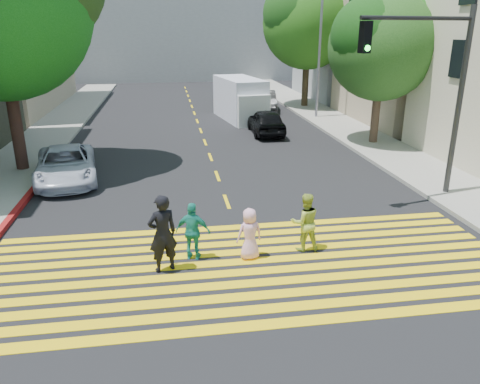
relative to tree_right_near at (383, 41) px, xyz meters
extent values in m
plane|color=black|center=(-8.60, -13.25, -5.11)|extent=(120.00, 120.00, 0.00)
cube|color=gray|center=(-17.10, 8.75, -5.04)|extent=(3.00, 40.00, 0.15)
cube|color=gray|center=(-0.10, 1.75, -5.04)|extent=(3.00, 60.00, 0.15)
cube|color=maroon|center=(-15.50, -7.25, -5.03)|extent=(0.20, 8.00, 0.16)
cube|color=yellow|center=(-8.60, -14.45, -5.11)|extent=(13.40, 0.35, 0.01)
cube|color=yellow|center=(-8.60, -13.90, -5.11)|extent=(13.40, 0.35, 0.01)
cube|color=yellow|center=(-8.60, -13.35, -5.11)|extent=(13.40, 0.35, 0.01)
cube|color=yellow|center=(-8.60, -12.80, -5.11)|extent=(13.40, 0.35, 0.01)
cube|color=yellow|center=(-8.60, -12.25, -5.11)|extent=(13.40, 0.35, 0.01)
cube|color=yellow|center=(-8.60, -11.70, -5.11)|extent=(13.40, 0.35, 0.01)
cube|color=yellow|center=(-8.60, -11.15, -5.11)|extent=(13.40, 0.35, 0.01)
cube|color=yellow|center=(-8.60, -10.60, -5.11)|extent=(13.40, 0.35, 0.01)
cube|color=yellow|center=(-8.60, -10.05, -5.11)|extent=(13.40, 0.35, 0.01)
cube|color=yellow|center=(-8.60, -9.50, -5.11)|extent=(13.40, 0.35, 0.01)
cube|color=yellow|center=(-8.60, -7.25, -5.11)|extent=(0.12, 1.40, 0.01)
cube|color=yellow|center=(-8.60, -4.25, -5.11)|extent=(0.12, 1.40, 0.01)
cube|color=yellow|center=(-8.60, -1.25, -5.11)|extent=(0.12, 1.40, 0.01)
cube|color=yellow|center=(-8.60, 1.75, -5.11)|extent=(0.12, 1.40, 0.01)
cube|color=yellow|center=(-8.60, 4.75, -5.11)|extent=(0.12, 1.40, 0.01)
cube|color=yellow|center=(-8.60, 7.75, -5.11)|extent=(0.12, 1.40, 0.01)
cube|color=yellow|center=(-8.60, 10.75, -5.11)|extent=(0.12, 1.40, 0.01)
cube|color=yellow|center=(-8.60, 13.75, -5.11)|extent=(0.12, 1.40, 0.01)
cube|color=yellow|center=(-8.60, 16.75, -5.11)|extent=(0.12, 1.40, 0.01)
cube|color=yellow|center=(-8.60, 19.75, -5.11)|extent=(0.12, 1.40, 0.01)
cube|color=yellow|center=(-8.60, 22.75, -5.11)|extent=(0.12, 1.40, 0.01)
cube|color=yellow|center=(-8.60, 25.75, -5.11)|extent=(0.12, 1.40, 0.01)
cube|color=tan|center=(6.40, 5.75, -0.11)|extent=(10.00, 10.00, 10.00)
cube|color=gray|center=(6.40, 16.75, -0.11)|extent=(10.00, 10.00, 10.00)
cube|color=gray|center=(-8.60, 34.75, 0.89)|extent=(30.00, 8.00, 12.00)
cylinder|color=black|center=(-16.58, -2.36, -3.29)|extent=(0.49, 0.49, 3.65)
cylinder|color=#3A221D|center=(-0.06, -0.04, -3.74)|extent=(0.48, 0.48, 2.76)
sphere|color=#143B10|center=(-0.06, -0.04, -0.28)|extent=(6.13, 6.13, 5.19)
sphere|color=#224B19|center=(0.90, 0.44, 0.50)|extent=(4.60, 4.60, 3.89)
sphere|color=#0D3507|center=(-0.92, -0.41, 0.24)|extent=(4.29, 4.29, 3.63)
cylinder|color=black|center=(-0.21, 12.03, -3.41)|extent=(0.56, 0.56, 3.41)
sphere|color=#1F4513|center=(-0.21, 12.03, 0.90)|extent=(7.59, 7.59, 6.50)
sphere|color=#235D0B|center=(1.01, 12.59, 1.88)|extent=(5.69, 5.69, 4.88)
sphere|color=#193C12|center=(-1.29, 11.61, 1.55)|extent=(5.31, 5.31, 4.55)
imported|color=black|center=(-10.75, -11.82, -4.12)|extent=(0.84, 0.69, 1.98)
imported|color=#A7BC40|center=(-7.00, -11.24, -4.31)|extent=(0.79, 0.62, 1.61)
imported|color=#F1ABC9|center=(-8.54, -11.50, -4.43)|extent=(0.74, 0.55, 1.38)
imported|color=teal|center=(-9.99, -11.31, -4.34)|extent=(0.97, 0.63, 1.54)
imported|color=silver|center=(-14.50, -3.99, -4.45)|extent=(2.93, 5.05, 1.32)
imported|color=black|center=(-5.01, 3.22, -4.40)|extent=(1.81, 4.25, 1.43)
imported|color=#9C9C9C|center=(-5.29, 15.15, -4.40)|extent=(2.78, 5.16, 1.42)
imported|color=#262627|center=(-3.41, 11.18, -4.43)|extent=(2.00, 4.34, 1.38)
cube|color=white|center=(-5.78, 8.06, -3.79)|extent=(2.94, 5.57, 2.65)
cube|color=silver|center=(-5.41, 5.76, -4.16)|extent=(2.19, 1.58, 1.91)
cylinder|color=black|center=(-6.31, 6.04, -4.74)|extent=(0.38, 0.78, 0.74)
cylinder|color=#272323|center=(-4.64, 6.31, -4.74)|extent=(0.38, 0.78, 0.74)
cylinder|color=black|center=(-6.92, 9.81, -4.74)|extent=(0.38, 0.78, 0.74)
cylinder|color=black|center=(-5.25, 10.08, -4.74)|extent=(0.38, 0.78, 0.74)
cylinder|color=#2E2E2E|center=(-0.73, -7.80, -1.91)|extent=(0.23, 0.23, 6.41)
cylinder|color=black|center=(-2.81, -8.30, 0.86)|extent=(4.18, 1.12, 0.13)
cube|color=black|center=(-4.67, -8.75, 0.33)|extent=(0.33, 0.33, 0.90)
sphere|color=#26EC35|center=(-4.64, -8.89, 0.03)|extent=(0.21, 0.21, 0.17)
cylinder|color=slate|center=(-0.76, 7.38, -0.71)|extent=(0.17, 0.17, 8.81)
camera|label=1|loc=(-10.48, -22.33, 0.60)|focal=35.00mm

